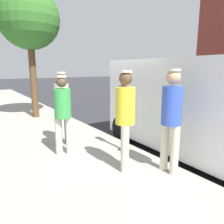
% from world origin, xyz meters
% --- Properties ---
extents(ground_plane, '(80.00, 80.00, 0.00)m').
position_xyz_m(ground_plane, '(0.00, 0.00, 0.00)').
color(ground_plane, '#2D2D33').
extents(sidewalk_slab, '(5.00, 32.00, 0.15)m').
position_xyz_m(sidewalk_slab, '(3.50, 0.00, 0.07)').
color(sidewalk_slab, '#9E998E').
rests_on(sidewalk_slab, ground).
extents(parking_meter_near, '(0.14, 0.18, 1.52)m').
position_xyz_m(parking_meter_near, '(1.35, 0.67, 1.18)').
color(parking_meter_near, gray).
rests_on(parking_meter_near, sidewalk_slab).
extents(pedestrian_in_green, '(0.34, 0.34, 1.66)m').
position_xyz_m(pedestrian_in_green, '(2.52, 0.16, 1.10)').
color(pedestrian_in_green, beige).
rests_on(pedestrian_in_green, sidewalk_slab).
extents(pedestrian_in_blue, '(0.34, 0.36, 1.79)m').
position_xyz_m(pedestrian_in_blue, '(1.30, 1.94, 1.18)').
color(pedestrian_in_blue, beige).
rests_on(pedestrian_in_blue, sidewalk_slab).
extents(pedestrian_in_gray, '(0.34, 0.34, 1.71)m').
position_xyz_m(pedestrian_in_gray, '(2.30, -0.45, 1.13)').
color(pedestrian_in_gray, '#4C608C').
rests_on(pedestrian_in_gray, sidewalk_slab).
extents(pedestrian_in_yellow, '(0.34, 0.34, 1.76)m').
position_xyz_m(pedestrian_in_yellow, '(1.89, 1.43, 1.17)').
color(pedestrian_in_yellow, beige).
rests_on(pedestrian_in_yellow, sidewalk_slab).
extents(parked_van, '(2.26, 5.26, 2.15)m').
position_xyz_m(parked_van, '(-0.15, 1.89, 1.15)').
color(parked_van, white).
rests_on(parked_van, ground).
extents(street_tree, '(2.12, 2.12, 4.55)m').
position_xyz_m(street_tree, '(2.07, -3.85, 3.61)').
color(street_tree, brown).
rests_on(street_tree, sidewalk_slab).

